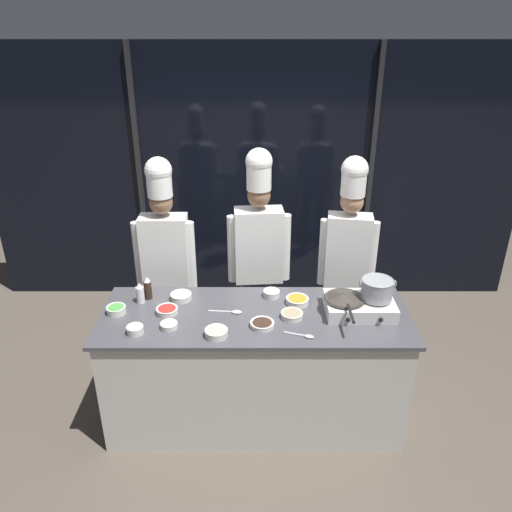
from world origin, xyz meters
TOP-DOWN VIEW (x-y plane):
  - ground_plane at (0.00, 0.00)m, footprint 24.00×24.00m
  - window_wall_back at (0.00, 2.01)m, footprint 5.65×0.09m
  - demo_counter at (0.00, 0.00)m, footprint 2.24×0.81m
  - portable_stove at (0.76, 0.03)m, footprint 0.49×0.37m
  - frying_pan at (0.65, 0.03)m, footprint 0.30×0.52m
  - stock_pot at (0.87, 0.03)m, footprint 0.25×0.23m
  - squeeze_bottle_clear at (-0.86, 0.17)m, footprint 0.06×0.06m
  - squeeze_bottle_soy at (-0.81, 0.23)m, footprint 0.06×0.06m
  - prep_bowl_chicken at (-0.81, -0.24)m, footprint 0.12×0.12m
  - prep_bowl_scallions at (-1.00, 0.02)m, footprint 0.14×0.14m
  - prep_bowl_bell_pepper at (-0.64, 0.02)m, footprint 0.16×0.16m
  - prep_bowl_rice at (-0.59, -0.17)m, footprint 0.12×0.12m
  - prep_bowl_shrimp at (-0.26, -0.27)m, footprint 0.16×0.16m
  - prep_bowl_soy_glaze at (0.05, -0.15)m, footprint 0.17×0.17m
  - prep_bowl_onion at (0.13, 0.26)m, footprint 0.13×0.13m
  - prep_bowl_mushrooms at (0.27, -0.04)m, footprint 0.16×0.16m
  - prep_bowl_noodles at (-0.56, 0.22)m, footprint 0.16×0.16m
  - prep_bowl_carrots at (0.32, 0.16)m, footprint 0.17×0.17m
  - serving_spoon_slotted at (0.34, -0.28)m, footprint 0.21×0.09m
  - serving_spoon_solid at (-0.16, 0.03)m, footprint 0.25×0.06m
  - chef_head at (-0.75, 0.70)m, footprint 0.51×0.21m
  - chef_sous at (0.03, 0.81)m, footprint 0.53×0.24m
  - chef_line at (0.78, 0.72)m, footprint 0.48×0.24m

SIDE VIEW (x-z plane):
  - ground_plane at x=0.00m, z-range 0.00..0.00m
  - demo_counter at x=0.00m, z-range 0.00..0.94m
  - serving_spoon_slotted at x=0.34m, z-range 0.94..0.95m
  - serving_spoon_solid at x=-0.16m, z-range 0.94..0.95m
  - prep_bowl_soy_glaze at x=0.05m, z-range 0.94..0.98m
  - prep_bowl_rice at x=-0.59m, z-range 0.94..0.98m
  - prep_bowl_mushrooms at x=0.27m, z-range 0.94..0.99m
  - prep_bowl_bell_pepper at x=-0.64m, z-range 0.94..0.99m
  - prep_bowl_carrots at x=0.32m, z-range 0.94..0.99m
  - prep_bowl_noodles at x=-0.56m, z-range 0.94..0.99m
  - prep_bowl_shrimp at x=-0.26m, z-range 0.94..1.00m
  - prep_bowl_onion at x=0.13m, z-range 0.94..1.00m
  - prep_bowl_scallions at x=-1.00m, z-range 0.94..1.00m
  - prep_bowl_chicken at x=-0.81m, z-range 0.94..1.00m
  - portable_stove at x=0.76m, z-range 0.94..1.05m
  - squeeze_bottle_clear at x=-0.86m, z-range 0.93..1.10m
  - squeeze_bottle_soy at x=-0.81m, z-range 0.93..1.12m
  - frying_pan at x=0.65m, z-range 1.05..1.10m
  - stock_pot at x=0.87m, z-range 1.06..1.21m
  - chef_head at x=-0.75m, z-range 0.18..2.10m
  - chef_sous at x=0.03m, z-range 0.17..2.13m
  - chef_line at x=0.78m, z-range 0.20..2.12m
  - window_wall_back at x=0.00m, z-range 0.00..2.70m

